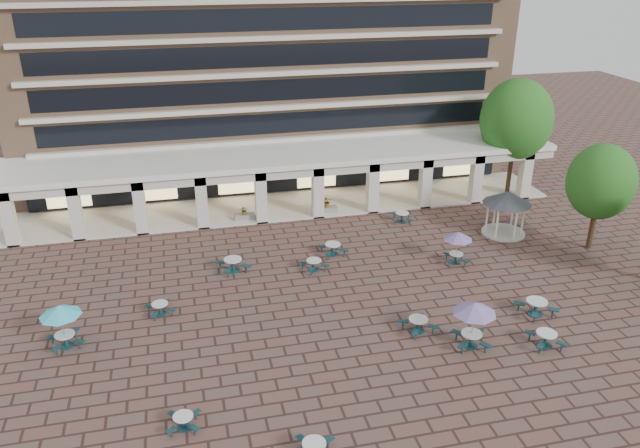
{
  "coord_description": "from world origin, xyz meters",
  "views": [
    {
      "loc": [
        -7.53,
        -29.32,
        18.52
      ],
      "look_at": [
        0.07,
        3.0,
        3.67
      ],
      "focal_mm": 35.0,
      "sensor_mm": 36.0,
      "label": 1
    }
  ],
  "objects_px": {
    "planter_left": "(245,215)",
    "planter_right": "(327,206)",
    "picnic_table_0": "(183,421)",
    "gazebo": "(507,202)",
    "picnic_table_2": "(418,324)"
  },
  "relations": [
    {
      "from": "planter_right",
      "to": "gazebo",
      "type": "bearing_deg",
      "value": -29.87
    },
    {
      "from": "picnic_table_0",
      "to": "picnic_table_2",
      "type": "distance_m",
      "value": 13.02
    },
    {
      "from": "picnic_table_2",
      "to": "planter_right",
      "type": "relative_size",
      "value": 1.33
    },
    {
      "from": "planter_right",
      "to": "picnic_table_0",
      "type": "bearing_deg",
      "value": -118.33
    },
    {
      "from": "picnic_table_2",
      "to": "gazebo",
      "type": "distance_m",
      "value": 14.58
    },
    {
      "from": "planter_left",
      "to": "gazebo",
      "type": "bearing_deg",
      "value": -20.26
    },
    {
      "from": "planter_right",
      "to": "picnic_table_2",
      "type": "bearing_deg",
      "value": -87.03
    },
    {
      "from": "gazebo",
      "to": "planter_left",
      "type": "distance_m",
      "value": 18.69
    },
    {
      "from": "picnic_table_2",
      "to": "gazebo",
      "type": "bearing_deg",
      "value": 30.36
    },
    {
      "from": "picnic_table_0",
      "to": "gazebo",
      "type": "bearing_deg",
      "value": 39.07
    },
    {
      "from": "gazebo",
      "to": "planter_left",
      "type": "relative_size",
      "value": 2.24
    },
    {
      "from": "planter_left",
      "to": "planter_right",
      "type": "xyz_separation_m",
      "value": [
        6.23,
        0.0,
        0.15
      ]
    },
    {
      "from": "picnic_table_2",
      "to": "planter_right",
      "type": "distance_m",
      "value": 16.55
    },
    {
      "from": "picnic_table_2",
      "to": "picnic_table_0",
      "type": "bearing_deg",
      "value": -173.59
    },
    {
      "from": "planter_left",
      "to": "picnic_table_2",
      "type": "bearing_deg",
      "value": -66.78
    }
  ]
}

